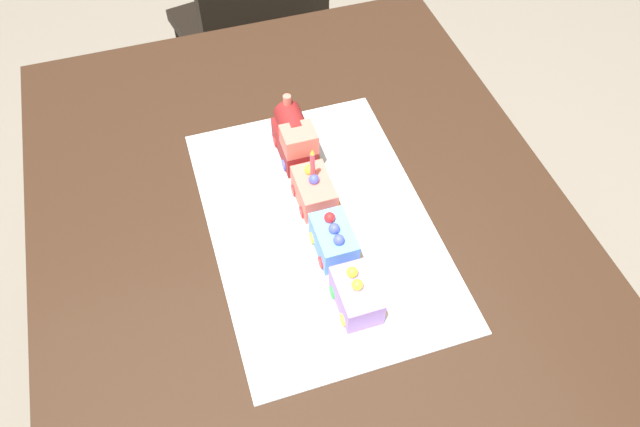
{
  "coord_description": "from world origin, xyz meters",
  "views": [
    {
      "loc": [
        0.6,
        -0.18,
        1.66
      ],
      "look_at": [
        -0.05,
        0.03,
        0.77
      ],
      "focal_mm": 34.4,
      "sensor_mm": 36.0,
      "label": 1
    }
  ],
  "objects_px": {
    "dining_table": "(316,281)",
    "cake_car_flatbed_sky_blue": "(334,240)",
    "chair": "(254,31)",
    "cake_car_gondola_coral": "(314,191)",
    "birthday_candle": "(312,162)",
    "cake_car_hopper_lavender": "(356,295)",
    "cake_locomotive": "(295,137)"
  },
  "relations": [
    {
      "from": "cake_car_gondola_coral",
      "to": "birthday_candle",
      "type": "bearing_deg",
      "value": -180.0
    },
    {
      "from": "chair",
      "to": "cake_locomotive",
      "type": "bearing_deg",
      "value": 72.67
    },
    {
      "from": "cake_car_hopper_lavender",
      "to": "birthday_candle",
      "type": "height_order",
      "value": "birthday_candle"
    },
    {
      "from": "cake_car_flatbed_sky_blue",
      "to": "cake_car_hopper_lavender",
      "type": "bearing_deg",
      "value": -0.0
    },
    {
      "from": "dining_table",
      "to": "cake_car_flatbed_sky_blue",
      "type": "bearing_deg",
      "value": 71.26
    },
    {
      "from": "chair",
      "to": "cake_locomotive",
      "type": "height_order",
      "value": "same"
    },
    {
      "from": "dining_table",
      "to": "cake_car_hopper_lavender",
      "type": "bearing_deg",
      "value": 13.71
    },
    {
      "from": "cake_car_hopper_lavender",
      "to": "cake_locomotive",
      "type": "bearing_deg",
      "value": -180.0
    },
    {
      "from": "cake_car_flatbed_sky_blue",
      "to": "cake_car_hopper_lavender",
      "type": "distance_m",
      "value": 0.12
    },
    {
      "from": "birthday_candle",
      "to": "dining_table",
      "type": "bearing_deg",
      "value": -15.25
    },
    {
      "from": "dining_table",
      "to": "chair",
      "type": "bearing_deg",
      "value": 173.56
    },
    {
      "from": "chair",
      "to": "birthday_candle",
      "type": "xyz_separation_m",
      "value": [
        0.92,
        -0.09,
        0.37
      ]
    },
    {
      "from": "cake_car_hopper_lavender",
      "to": "chair",
      "type": "bearing_deg",
      "value": 175.79
    },
    {
      "from": "dining_table",
      "to": "cake_car_gondola_coral",
      "type": "height_order",
      "value": "cake_car_gondola_coral"
    },
    {
      "from": "cake_locomotive",
      "to": "cake_car_gondola_coral",
      "type": "distance_m",
      "value": 0.13
    },
    {
      "from": "cake_locomotive",
      "to": "cake_car_gondola_coral",
      "type": "bearing_deg",
      "value": 0.0
    },
    {
      "from": "cake_car_gondola_coral",
      "to": "cake_car_hopper_lavender",
      "type": "bearing_deg",
      "value": 0.0
    },
    {
      "from": "cake_car_gondola_coral",
      "to": "cake_car_flatbed_sky_blue",
      "type": "bearing_deg",
      "value": 0.0
    },
    {
      "from": "dining_table",
      "to": "cake_car_hopper_lavender",
      "type": "distance_m",
      "value": 0.19
    },
    {
      "from": "chair",
      "to": "birthday_candle",
      "type": "bearing_deg",
      "value": 73.48
    },
    {
      "from": "chair",
      "to": "cake_car_gondola_coral",
      "type": "xyz_separation_m",
      "value": [
        0.93,
        -0.09,
        0.3
      ]
    },
    {
      "from": "dining_table",
      "to": "cake_locomotive",
      "type": "distance_m",
      "value": 0.29
    },
    {
      "from": "cake_car_gondola_coral",
      "to": "dining_table",
      "type": "bearing_deg",
      "value": -16.15
    },
    {
      "from": "birthday_candle",
      "to": "cake_car_hopper_lavender",
      "type": "bearing_deg",
      "value": 0.0
    },
    {
      "from": "cake_car_flatbed_sky_blue",
      "to": "cake_car_hopper_lavender",
      "type": "xyz_separation_m",
      "value": [
        0.12,
        -0.0,
        -0.0
      ]
    },
    {
      "from": "dining_table",
      "to": "birthday_candle",
      "type": "distance_m",
      "value": 0.24
    },
    {
      "from": "cake_locomotive",
      "to": "cake_car_gondola_coral",
      "type": "relative_size",
      "value": 1.4
    },
    {
      "from": "dining_table",
      "to": "birthday_candle",
      "type": "bearing_deg",
      "value": 164.75
    },
    {
      "from": "cake_locomotive",
      "to": "dining_table",
      "type": "bearing_deg",
      "value": -7.53
    },
    {
      "from": "cake_car_gondola_coral",
      "to": "cake_car_flatbed_sky_blue",
      "type": "relative_size",
      "value": 1.0
    },
    {
      "from": "chair",
      "to": "birthday_candle",
      "type": "relative_size",
      "value": 13.77
    },
    {
      "from": "dining_table",
      "to": "birthday_candle",
      "type": "relative_size",
      "value": 22.41
    }
  ]
}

